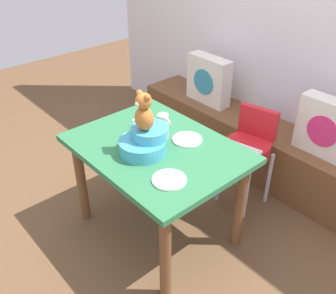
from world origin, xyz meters
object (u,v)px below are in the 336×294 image
(dinner_plate_near, at_px, (187,139))
(teddy_bear, at_px, (144,112))
(coffee_mug, at_px, (163,121))
(dinner_plate_far, at_px, (169,180))
(book_stack, at_px, (260,119))
(pillow_floral_right, at_px, (327,128))
(dining_table, at_px, (157,161))
(highchair, at_px, (249,146))
(ketchup_bottle, at_px, (144,122))
(infant_seat_teal, at_px, (145,142))
(pillow_floral_left, at_px, (209,80))

(dinner_plate_near, bearing_deg, teddy_bear, -105.33)
(teddy_bear, height_order, dinner_plate_near, teddy_bear)
(coffee_mug, height_order, dinner_plate_far, coffee_mug)
(book_stack, xyz_separation_m, dinner_plate_near, (0.10, -0.97, 0.24))
(pillow_floral_right, relative_size, dining_table, 0.39)
(highchair, height_order, dinner_plate_far, highchair)
(pillow_floral_right, bearing_deg, ketchup_bottle, -124.25)
(dining_table, xyz_separation_m, ketchup_bottle, (-0.18, 0.05, 0.21))
(ketchup_bottle, height_order, dinner_plate_far, ketchup_bottle)
(infant_seat_teal, height_order, dinner_plate_far, infant_seat_teal)
(book_stack, bearing_deg, ketchup_bottle, -98.13)
(ketchup_bottle, bearing_deg, highchair, 61.11)
(pillow_floral_left, relative_size, pillow_floral_right, 1.00)
(pillow_floral_left, distance_m, book_stack, 0.63)
(pillow_floral_left, height_order, teddy_bear, teddy_bear)
(pillow_floral_right, height_order, dining_table, pillow_floral_right)
(book_stack, bearing_deg, dinner_plate_far, -75.51)
(infant_seat_teal, bearing_deg, pillow_floral_left, 116.62)
(teddy_bear, relative_size, dinner_plate_near, 1.25)
(pillow_floral_left, distance_m, highchair, 0.93)
(pillow_floral_right, relative_size, dinner_plate_near, 2.20)
(book_stack, distance_m, infant_seat_teal, 1.30)
(teddy_bear, bearing_deg, dining_table, 90.22)
(highchair, bearing_deg, pillow_floral_left, 153.11)
(book_stack, relative_size, dinner_plate_near, 1.00)
(dining_table, bearing_deg, pillow_floral_right, 63.75)
(teddy_bear, bearing_deg, coffee_mug, 119.24)
(pillow_floral_left, height_order, pillow_floral_right, same)
(pillow_floral_left, height_order, dinner_plate_near, pillow_floral_left)
(pillow_floral_right, distance_m, dining_table, 1.29)
(infant_seat_teal, xyz_separation_m, coffee_mug, (-0.16, 0.29, -0.02))
(pillow_floral_left, bearing_deg, dinner_plate_near, -53.58)
(infant_seat_teal, bearing_deg, dinner_plate_far, -15.04)
(pillow_floral_left, height_order, coffee_mug, pillow_floral_left)
(highchair, xyz_separation_m, dinner_plate_near, (-0.12, -0.54, 0.22))
(book_stack, bearing_deg, coffee_mug, -98.10)
(book_stack, distance_m, dinner_plate_far, 1.42)
(ketchup_bottle, bearing_deg, book_stack, 81.87)
(pillow_floral_left, distance_m, coffee_mug, 1.07)
(highchair, relative_size, teddy_bear, 3.16)
(book_stack, bearing_deg, pillow_floral_right, -2.03)
(book_stack, height_order, infant_seat_teal, infant_seat_teal)
(pillow_floral_right, height_order, infant_seat_teal, same)
(pillow_floral_left, height_order, book_stack, pillow_floral_left)
(pillow_floral_left, xyz_separation_m, dinner_plate_near, (0.70, -0.95, 0.07))
(book_stack, height_order, teddy_bear, teddy_bear)
(infant_seat_teal, bearing_deg, dining_table, 90.22)
(highchair, distance_m, dinner_plate_far, 0.95)
(infant_seat_teal, height_order, ketchup_bottle, ketchup_bottle)
(pillow_floral_left, height_order, dining_table, pillow_floral_left)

